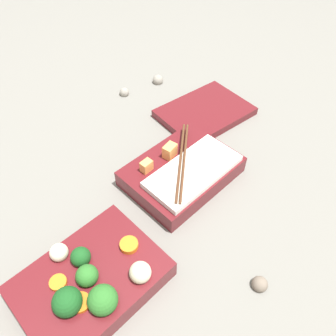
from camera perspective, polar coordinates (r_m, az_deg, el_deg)
ground_plane at (r=0.60m, az=-3.35°, el=-9.05°), size 3.00×3.00×0.00m
bento_tray_vegetable at (r=0.53m, az=-13.21°, el=-18.65°), size 0.21×0.15×0.07m
bento_tray_rice at (r=0.64m, az=2.67°, el=-0.59°), size 0.21×0.15×0.06m
bento_lid at (r=0.80m, az=6.42°, el=9.62°), size 0.22×0.17×0.02m
pebble_0 at (r=0.92m, az=-1.77°, el=15.03°), size 0.03×0.03×0.03m
pebble_1 at (r=0.55m, az=15.67°, el=-18.89°), size 0.02×0.02×0.02m
pebble_2 at (r=0.88m, az=-7.61°, el=12.90°), size 0.02×0.02×0.02m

